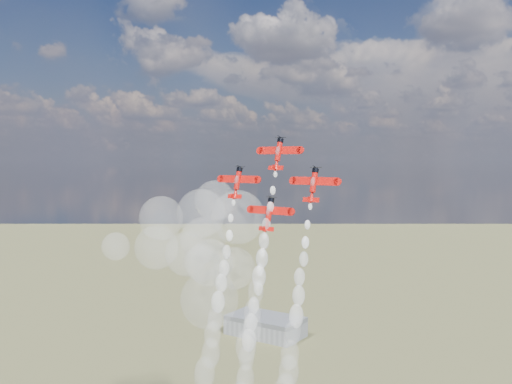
{
  "coord_description": "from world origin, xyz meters",
  "views": [
    {
      "loc": [
        72.93,
        -124.4,
        119.02
      ],
      "look_at": [
        -12.15,
        4.67,
        109.69
      ],
      "focal_mm": 38.0,
      "sensor_mm": 36.0,
      "label": 1
    }
  ],
  "objects_px": {
    "hangar": "(265,326)",
    "plane_left": "(237,182)",
    "plane_slot": "(269,213)",
    "plane_lead": "(278,153)",
    "plane_right": "(313,184)"
  },
  "relations": [
    {
      "from": "plane_lead",
      "to": "plane_left",
      "type": "height_order",
      "value": "plane_lead"
    },
    {
      "from": "plane_left",
      "to": "plane_right",
      "type": "distance_m",
      "value": 24.92
    },
    {
      "from": "plane_lead",
      "to": "plane_left",
      "type": "xyz_separation_m",
      "value": [
        -12.46,
        -2.48,
        -8.36
      ]
    },
    {
      "from": "hangar",
      "to": "plane_right",
      "type": "relative_size",
      "value": 3.72
    },
    {
      "from": "plane_lead",
      "to": "plane_left",
      "type": "bearing_deg",
      "value": -168.75
    },
    {
      "from": "hangar",
      "to": "plane_left",
      "type": "relative_size",
      "value": 3.72
    },
    {
      "from": "hangar",
      "to": "plane_lead",
      "type": "bearing_deg",
      "value": -56.64
    },
    {
      "from": "plane_left",
      "to": "plane_right",
      "type": "bearing_deg",
      "value": 0.0
    },
    {
      "from": "plane_right",
      "to": "plane_slot",
      "type": "distance_m",
      "value": 15.21
    },
    {
      "from": "plane_slot",
      "to": "plane_right",
      "type": "bearing_deg",
      "value": 11.25
    },
    {
      "from": "plane_right",
      "to": "plane_slot",
      "type": "xyz_separation_m",
      "value": [
        -12.46,
        -2.48,
        -8.36
      ]
    },
    {
      "from": "plane_lead",
      "to": "plane_right",
      "type": "xyz_separation_m",
      "value": [
        12.46,
        -2.48,
        -8.36
      ]
    },
    {
      "from": "plane_right",
      "to": "plane_slot",
      "type": "bearing_deg",
      "value": -168.75
    },
    {
      "from": "hangar",
      "to": "plane_lead",
      "type": "height_order",
      "value": "plane_lead"
    },
    {
      "from": "plane_slot",
      "to": "plane_lead",
      "type": "bearing_deg",
      "value": 90.0
    }
  ]
}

